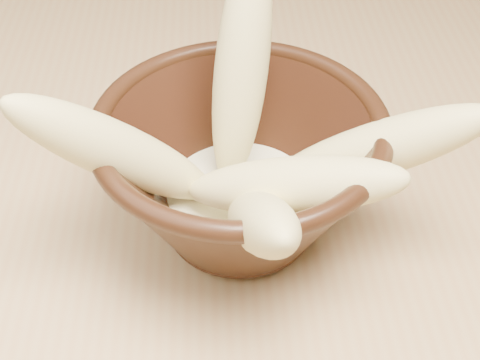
# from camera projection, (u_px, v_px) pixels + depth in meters

# --- Properties ---
(table) EXTENTS (1.20, 0.80, 0.75)m
(table) POSITION_uv_depth(u_px,v_px,m) (423.00, 248.00, 0.65)
(table) COLOR tan
(table) RESTS_ON ground
(bowl) EXTENTS (0.22, 0.22, 0.12)m
(bowl) POSITION_uv_depth(u_px,v_px,m) (240.00, 170.00, 0.52)
(bowl) COLOR black
(bowl) RESTS_ON table
(milk_puddle) EXTENTS (0.13, 0.13, 0.02)m
(milk_puddle) POSITION_uv_depth(u_px,v_px,m) (240.00, 198.00, 0.54)
(milk_puddle) COLOR beige
(milk_puddle) RESTS_ON bowl
(banana_upright) EXTENTS (0.08, 0.11, 0.19)m
(banana_upright) POSITION_uv_depth(u_px,v_px,m) (241.00, 70.00, 0.50)
(banana_upright) COLOR #DBCE81
(banana_upright) RESTS_ON bowl
(banana_left) EXTENTS (0.17, 0.10, 0.16)m
(banana_left) POSITION_uv_depth(u_px,v_px,m) (120.00, 153.00, 0.47)
(banana_left) COLOR #DBCE81
(banana_left) RESTS_ON bowl
(banana_right) EXTENTS (0.18, 0.09, 0.14)m
(banana_right) POSITION_uv_depth(u_px,v_px,m) (372.00, 151.00, 0.49)
(banana_right) COLOR #DBCE81
(banana_right) RESTS_ON bowl
(banana_across) EXTENTS (0.17, 0.10, 0.10)m
(banana_across) POSITION_uv_depth(u_px,v_px,m) (292.00, 185.00, 0.47)
(banana_across) COLOR #DBCE81
(banana_across) RESTS_ON bowl
(banana_front) EXTENTS (0.06, 0.15, 0.13)m
(banana_front) POSITION_uv_depth(u_px,v_px,m) (261.00, 223.00, 0.44)
(banana_front) COLOR #DBCE81
(banana_front) RESTS_ON bowl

